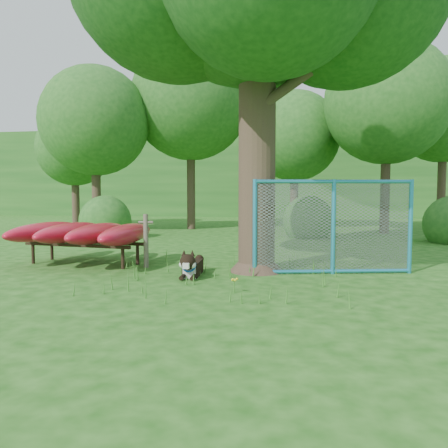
# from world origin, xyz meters

# --- Properties ---
(ground) EXTENTS (80.00, 80.00, 0.00)m
(ground) POSITION_xyz_m (0.00, 0.00, 0.00)
(ground) COLOR #184E0F
(ground) RESTS_ON ground
(wooden_post) EXTENTS (0.31, 0.12, 1.14)m
(wooden_post) POSITION_xyz_m (-1.60, 1.98, 0.60)
(wooden_post) COLOR brown
(wooden_post) RESTS_ON ground
(kayak_rack) EXTENTS (2.84, 2.99, 0.91)m
(kayak_rack) POSITION_xyz_m (-3.09, 2.19, 0.70)
(kayak_rack) COLOR black
(kayak_rack) RESTS_ON ground
(husky_dog) EXTENTS (0.35, 1.26, 0.56)m
(husky_dog) POSITION_xyz_m (-0.41, 1.13, 0.20)
(husky_dog) COLOR black
(husky_dog) RESTS_ON ground
(fence_section) EXTENTS (3.10, 0.74, 3.07)m
(fence_section) POSITION_xyz_m (2.25, 1.84, 0.92)
(fence_section) COLOR teal
(fence_section) RESTS_ON ground
(wildflower_clump) EXTENTS (0.11, 0.10, 0.24)m
(wildflower_clump) POSITION_xyz_m (0.57, -0.10, 0.20)
(wildflower_clump) COLOR #3C7C28
(wildflower_clump) RESTS_ON ground
(bg_tree_a) EXTENTS (4.40, 4.40, 6.70)m
(bg_tree_a) POSITION_xyz_m (-6.50, 10.00, 4.48)
(bg_tree_a) COLOR #3A2A1F
(bg_tree_a) RESTS_ON ground
(bg_tree_b) EXTENTS (5.20, 5.20, 8.22)m
(bg_tree_b) POSITION_xyz_m (-3.00, 12.00, 5.61)
(bg_tree_b) COLOR #3A2A1F
(bg_tree_b) RESTS_ON ground
(bg_tree_c) EXTENTS (4.00, 4.00, 6.12)m
(bg_tree_c) POSITION_xyz_m (1.50, 13.00, 4.11)
(bg_tree_c) COLOR #3A2A1F
(bg_tree_c) RESTS_ON ground
(bg_tree_d) EXTENTS (4.80, 4.80, 7.50)m
(bg_tree_d) POSITION_xyz_m (5.00, 11.00, 5.08)
(bg_tree_d) COLOR #3A2A1F
(bg_tree_d) RESTS_ON ground
(bg_tree_e) EXTENTS (4.60, 4.60, 7.55)m
(bg_tree_e) POSITION_xyz_m (8.00, 14.00, 5.23)
(bg_tree_e) COLOR #3A2A1F
(bg_tree_e) RESTS_ON ground
(bg_tree_f) EXTENTS (3.60, 3.60, 5.55)m
(bg_tree_f) POSITION_xyz_m (-9.00, 13.00, 3.73)
(bg_tree_f) COLOR #3A2A1F
(bg_tree_f) RESTS_ON ground
(shrub_left) EXTENTS (1.80, 1.80, 1.80)m
(shrub_left) POSITION_xyz_m (-5.00, 7.50, 0.00)
(shrub_left) COLOR #215B1D
(shrub_left) RESTS_ON ground
(shrub_mid) EXTENTS (1.80, 1.80, 1.80)m
(shrub_mid) POSITION_xyz_m (2.00, 9.00, 0.00)
(shrub_mid) COLOR #215B1D
(shrub_mid) RESTS_ON ground
(wooded_hillside) EXTENTS (80.00, 12.00, 6.00)m
(wooded_hillside) POSITION_xyz_m (0.00, 28.00, 3.00)
(wooded_hillside) COLOR #215B1D
(wooded_hillside) RESTS_ON ground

